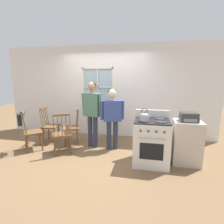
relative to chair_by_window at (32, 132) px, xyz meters
The scene contains 14 objects.
ground_plane 1.58m from the chair_by_window, ahead, with size 16.00×16.00×0.00m, color brown.
wall_back 2.32m from the chair_by_window, 44.66° to the left, with size 6.40×0.16×2.70m.
chair_by_window is the anchor object (origin of this frame).
chair_near_wall 0.81m from the chair_by_window, ahead, with size 0.57×0.56×0.97m.
chair_center_cluster 0.98m from the chair_by_window, 35.98° to the left, with size 0.54×0.55×0.97m.
chair_near_stove 0.61m from the chair_by_window, 76.77° to the left, with size 0.45×0.46×0.97m.
person_elderly_left 1.59m from the chair_by_window, 18.80° to the left, with size 0.57×0.30×1.66m.
person_teen_center 2.03m from the chair_by_window, 13.25° to the left, with size 0.59×0.32×1.50m.
stove 2.86m from the chair_by_window, ahead, with size 0.71×0.68×1.08m.
kettle 2.78m from the chair_by_window, ahead, with size 0.21×0.17×0.25m.
potted_plant 2.13m from the chair_by_window, 43.24° to the left, with size 0.12×0.12×0.23m.
handbag 0.42m from the chair_by_window, 138.19° to the right, with size 0.25×0.25×0.31m.
side_counter 3.58m from the chair_by_window, ahead, with size 0.55×0.50×0.90m.
stereo 3.62m from the chair_by_window, ahead, with size 0.34×0.29×0.18m.
Camera 1 is at (1.25, -3.72, 1.76)m, focal length 28.00 mm.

